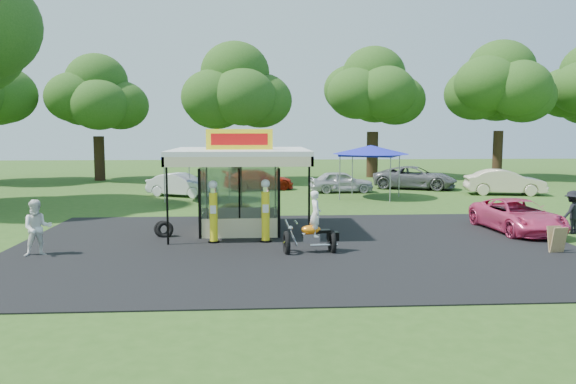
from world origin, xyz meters
name	(u,v)px	position (x,y,z in m)	size (l,w,h in m)	color
ground	(299,259)	(0.00, 0.00, 0.00)	(120.00, 120.00, 0.00)	#2C4F18
asphalt_apron	(295,246)	(0.00, 2.00, 0.02)	(20.00, 14.00, 0.04)	black
gas_station_kiosk	(240,189)	(-2.00, 4.99, 1.78)	(5.40, 5.40, 4.18)	white
gas_pump_left	(213,213)	(-2.93, 2.73, 1.11)	(0.43, 0.43, 2.32)	black
gas_pump_right	(266,212)	(-1.03, 2.75, 1.13)	(0.44, 0.44, 2.36)	black
motorcycle	(313,228)	(0.54, 0.88, 0.86)	(1.90, 1.01, 2.21)	black
spare_tires	(164,229)	(-4.94, 3.96, 0.33)	(0.79, 0.48, 0.68)	black
a_frame_sign	(557,240)	(8.75, 0.38, 0.46)	(0.52, 0.49, 0.91)	#593819
kiosk_car	(242,212)	(-2.00, 7.20, 0.48)	(1.13, 2.82, 0.96)	yellow
pink_sedan	(517,216)	(9.25, 4.28, 0.67)	(2.22, 4.82, 1.34)	#D83A6D
spectator_west	(37,228)	(-8.56, 0.98, 0.94)	(0.92, 0.71, 1.88)	white
spectator_east_a	(572,212)	(11.28, 3.83, 0.87)	(1.13, 0.65, 1.74)	black
bg_car_a	(181,185)	(-5.97, 17.52, 0.72)	(1.52, 4.35, 1.43)	white
bg_car_b	(259,180)	(-1.11, 20.83, 0.70)	(1.96, 4.83, 1.40)	red
bg_car_c	(341,182)	(4.34, 19.07, 0.71)	(1.69, 4.19, 1.43)	#BBBBC1
bg_car_d	(415,178)	(9.87, 21.00, 0.79)	(2.63, 5.71, 1.59)	slate
bg_car_e	(505,182)	(14.58, 17.15, 0.81)	(1.71, 4.90, 1.61)	beige
tent_west	(197,155)	(-4.73, 15.29, 2.68)	(4.24, 4.24, 2.97)	gray
tent_east	(371,150)	(5.62, 15.95, 2.91)	(4.60, 4.60, 3.22)	gray
oak_far_b	(97,102)	(-14.04, 29.00, 6.38)	(8.38, 8.38, 9.99)	black
oak_far_c	(235,95)	(-2.86, 26.90, 6.80)	(9.09, 9.09, 10.71)	black
oak_far_d	(373,96)	(8.90, 30.86, 7.02)	(9.25, 9.25, 11.01)	black
oak_far_e	(500,93)	(19.09, 28.51, 7.19)	(9.46, 9.46, 11.26)	black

